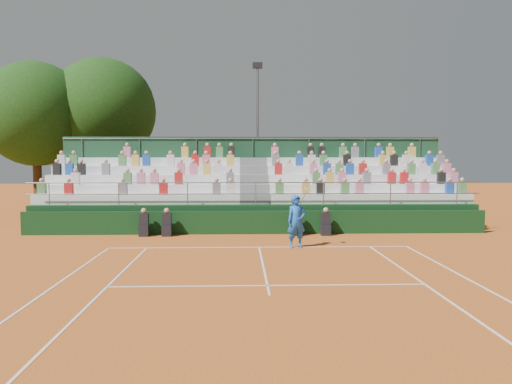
{
  "coord_description": "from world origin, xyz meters",
  "views": [
    {
      "loc": [
        -0.72,
        -18.15,
        3.31
      ],
      "look_at": [
        0.0,
        3.5,
        1.8
      ],
      "focal_mm": 35.0,
      "sensor_mm": 36.0,
      "label": 1
    }
  ],
  "objects_px": {
    "tennis_player": "(297,221)",
    "tree_west": "(36,114)",
    "tree_east": "(103,111)",
    "floodlight_mast": "(257,126)"
  },
  "relations": [
    {
      "from": "tree_east",
      "to": "floodlight_mast",
      "type": "relative_size",
      "value": 1.04
    },
    {
      "from": "tree_east",
      "to": "floodlight_mast",
      "type": "bearing_deg",
      "value": -4.8
    },
    {
      "from": "tennis_player",
      "to": "tree_west",
      "type": "distance_m",
      "value": 19.47
    },
    {
      "from": "tree_west",
      "to": "tennis_player",
      "type": "bearing_deg",
      "value": -40.94
    },
    {
      "from": "tree_east",
      "to": "tree_west",
      "type": "bearing_deg",
      "value": -160.44
    },
    {
      "from": "tree_east",
      "to": "tennis_player",
      "type": "bearing_deg",
      "value": -52.23
    },
    {
      "from": "tree_east",
      "to": "floodlight_mast",
      "type": "height_order",
      "value": "tree_east"
    },
    {
      "from": "tennis_player",
      "to": "tree_west",
      "type": "height_order",
      "value": "tree_west"
    },
    {
      "from": "tennis_player",
      "to": "floodlight_mast",
      "type": "relative_size",
      "value": 0.24
    },
    {
      "from": "tennis_player",
      "to": "tree_west",
      "type": "xyz_separation_m",
      "value": [
        -14.23,
        12.35,
        4.9
      ]
    }
  ]
}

